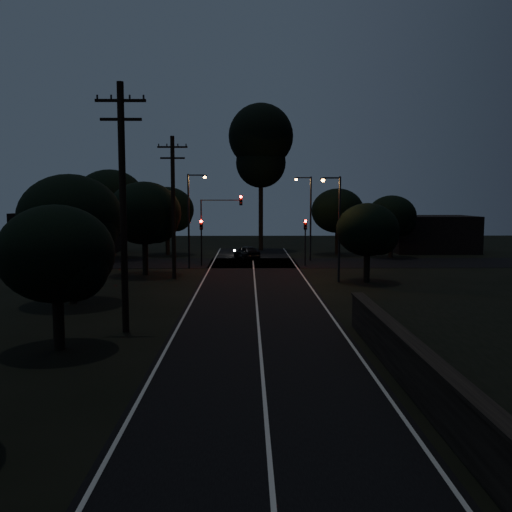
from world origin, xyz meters
name	(u,v)px	position (x,y,z in m)	size (l,w,h in m)	color
road_surface	(255,280)	(0.00, 31.12, 0.01)	(60.00, 70.00, 0.03)	black
utility_pole_mid	(123,204)	(-6.00, 15.00, 5.74)	(2.20, 0.30, 11.00)	black
utility_pole_far	(173,205)	(-6.00, 32.00, 5.48)	(2.20, 0.30, 10.50)	black
tree_left_b	(60,257)	(-7.84, 11.91, 3.73)	(4.53, 4.53, 5.76)	black
tree_left_c	(73,220)	(-10.29, 21.88, 4.75)	(5.81, 5.81, 7.34)	black
tree_left_d	(147,215)	(-8.30, 33.88, 4.70)	(5.72, 5.72, 7.26)	black
tree_far_nw	(169,211)	(-8.80, 49.89, 4.63)	(5.65, 5.65, 7.16)	black
tree_far_w	(112,201)	(-13.76, 45.86, 5.70)	(6.88, 6.88, 8.77)	black
tree_far_ne	(339,212)	(9.20, 49.89, 4.52)	(5.53, 5.53, 6.99)	black
tree_far_e	(393,217)	(14.17, 46.90, 4.05)	(4.93, 4.93, 6.25)	black
tree_right_a	(370,231)	(8.16, 29.91, 3.66)	(4.44, 4.44, 5.65)	black
tall_pine	(261,145)	(1.00, 55.00, 11.97)	(7.30, 7.30, 16.60)	black
building_left	(69,233)	(-20.00, 52.00, 2.20)	(10.00, 8.00, 4.40)	black
building_right	(431,234)	(20.00, 53.00, 2.00)	(9.00, 7.00, 4.00)	black
signal_left	(201,234)	(-4.60, 39.99, 2.84)	(0.28, 0.35, 4.10)	black
signal_right	(305,234)	(4.60, 39.99, 2.84)	(0.28, 0.35, 4.10)	black
signal_mast	(220,217)	(-2.91, 39.99, 4.34)	(3.70, 0.35, 6.25)	black
streetlight_a	(191,214)	(-5.31, 38.00, 4.64)	(1.66, 0.26, 8.00)	black
streetlight_b	(309,212)	(5.31, 44.00, 4.64)	(1.66, 0.26, 8.00)	black
streetlight_c	(337,221)	(5.83, 30.00, 4.35)	(1.46, 0.26, 7.50)	black
car	(247,252)	(-0.60, 45.56, 0.67)	(1.58, 3.93, 1.34)	black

